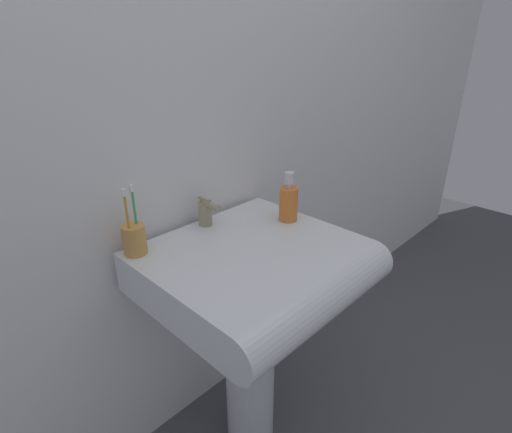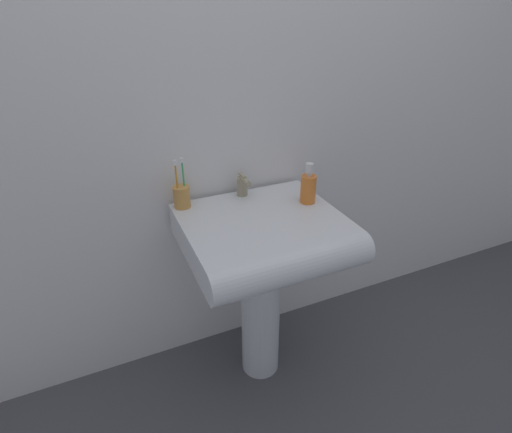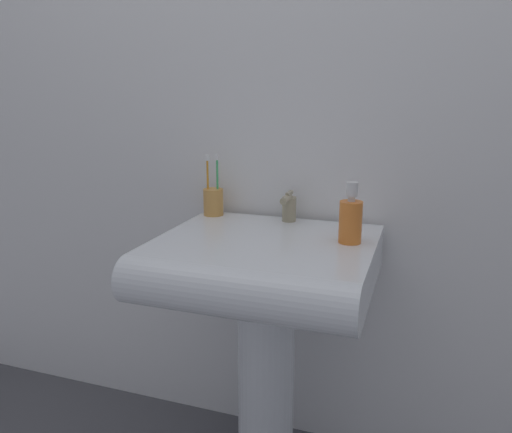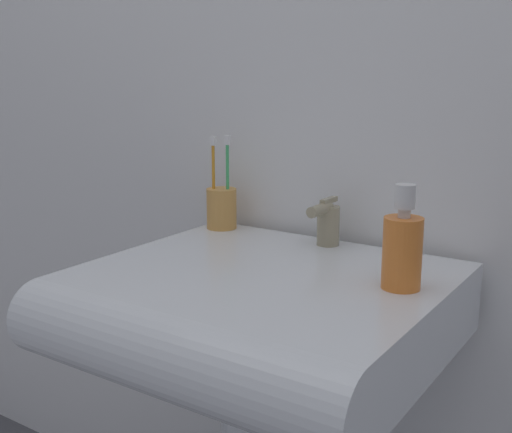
# 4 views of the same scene
# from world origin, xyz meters

# --- Properties ---
(ground_plane) EXTENTS (6.00, 6.00, 0.00)m
(ground_plane) POSITION_xyz_m (0.00, 0.00, 0.00)
(ground_plane) COLOR #4C4C51
(ground_plane) RESTS_ON ground
(wall_back) EXTENTS (5.00, 0.05, 2.40)m
(wall_back) POSITION_xyz_m (0.00, 0.30, 1.20)
(wall_back) COLOR white
(wall_back) RESTS_ON ground
(sink_pedestal) EXTENTS (0.17, 0.17, 0.69)m
(sink_pedestal) POSITION_xyz_m (0.00, 0.00, 0.35)
(sink_pedestal) COLOR white
(sink_pedestal) RESTS_ON ground
(sink_basin) EXTENTS (0.61, 0.58, 0.13)m
(sink_basin) POSITION_xyz_m (0.00, -0.05, 0.76)
(sink_basin) COLOR white
(sink_basin) RESTS_ON sink_pedestal
(faucet) EXTENTS (0.05, 0.10, 0.10)m
(faucet) POSITION_xyz_m (0.01, 0.21, 0.87)
(faucet) COLOR tan
(faucet) RESTS_ON sink_basin
(toothbrush_cup) EXTENTS (0.07, 0.07, 0.21)m
(toothbrush_cup) POSITION_xyz_m (-0.26, 0.21, 0.87)
(toothbrush_cup) COLOR #D19347
(toothbrush_cup) RESTS_ON sink_basin
(soap_bottle) EXTENTS (0.06, 0.06, 0.17)m
(soap_bottle) POSITION_xyz_m (0.23, 0.04, 0.89)
(soap_bottle) COLOR orange
(soap_bottle) RESTS_ON sink_basin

